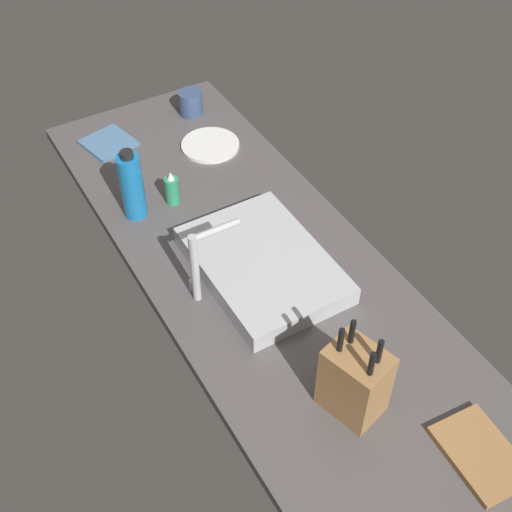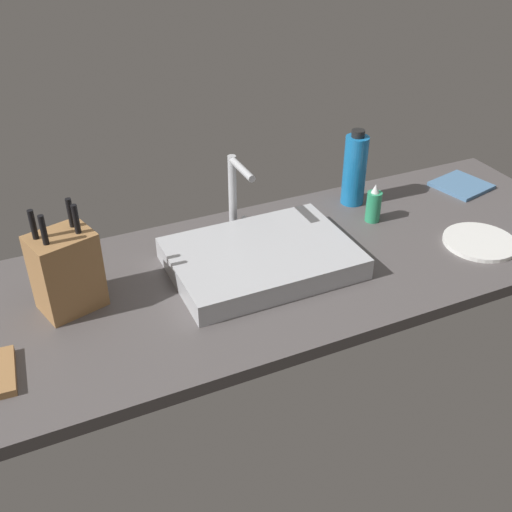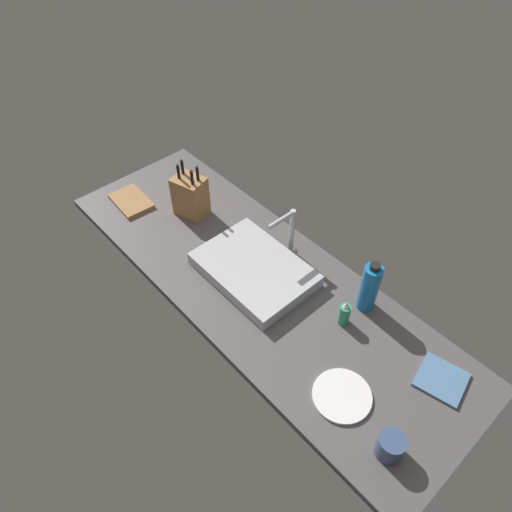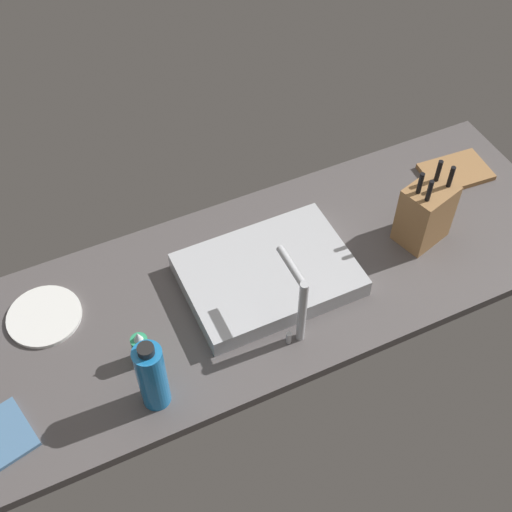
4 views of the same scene
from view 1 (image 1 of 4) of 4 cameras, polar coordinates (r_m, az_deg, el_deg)
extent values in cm
cube|color=#514C4C|center=(201.97, 0.36, -1.07)|extent=(199.73, 67.89, 3.50)
cube|color=#B7BABF|center=(196.52, 0.59, -0.74)|extent=(48.71, 34.40, 6.01)
cylinder|color=#B7BABF|center=(183.64, -5.21, -1.08)|extent=(2.40, 2.40, 24.22)
cylinder|color=#B7BABF|center=(177.79, -3.45, 2.19)|extent=(2.00, 13.88, 2.00)
cylinder|color=#B7BABF|center=(193.26, -5.48, -2.48)|extent=(1.60, 1.60, 4.00)
cube|color=#9E7042|center=(164.17, 8.37, -10.48)|extent=(17.11, 14.76, 20.43)
cylinder|color=black|center=(152.77, 10.43, -7.97)|extent=(1.73, 1.73, 7.32)
cylinder|color=black|center=(150.50, 9.79, -9.01)|extent=(1.73, 1.73, 7.32)
cylinder|color=black|center=(155.18, 8.16, -6.38)|extent=(1.73, 1.73, 7.32)
cylinder|color=black|center=(153.38, 7.20, -7.09)|extent=(1.73, 1.73, 7.32)
cube|color=#9E7042|center=(171.63, 18.54, -15.65)|extent=(22.84, 16.38, 1.80)
cylinder|color=#2D9966|center=(219.97, -7.14, 5.54)|extent=(4.56, 4.56, 9.53)
cone|color=silver|center=(216.09, -7.28, 6.79)|extent=(2.51, 2.51, 2.80)
cylinder|color=#1970B7|center=(213.17, -10.48, 5.80)|extent=(7.40, 7.40, 22.44)
cylinder|color=black|center=(205.65, -10.93, 8.44)|extent=(4.07, 4.07, 2.20)
cylinder|color=white|center=(245.19, -3.90, 9.38)|extent=(20.95, 20.95, 1.20)
cube|color=teal|center=(251.45, -12.41, 9.36)|extent=(19.50, 19.23, 1.20)
cylinder|color=#384C75|center=(260.94, -5.57, 12.80)|extent=(8.99, 8.99, 9.17)
camera|label=2|loc=(2.09, 44.70, 19.32)|focal=42.75mm
camera|label=3|loc=(2.68, 9.07, 47.22)|focal=33.20mm
camera|label=4|loc=(1.76, -56.46, 35.41)|focal=48.03mm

